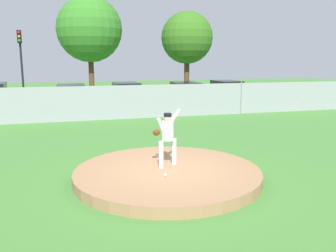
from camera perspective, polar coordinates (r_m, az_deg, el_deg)
ground_plane at (r=15.03m, az=-6.42°, el=-1.33°), size 80.00×80.00×0.00m
asphalt_strip at (r=23.34m, az=-9.98°, el=2.86°), size 44.00×7.00×0.01m
pitchers_mound at (r=9.33m, az=-0.10°, el=-7.88°), size 4.93×4.93×0.27m
pitcher_youth at (r=9.33m, az=-0.13°, el=-1.29°), size 0.80×0.36×1.56m
baseball at (r=8.72m, az=-0.46°, el=-8.02°), size 0.07×0.07×0.07m
chainlink_fence at (r=18.79m, az=-8.56°, el=3.84°), size 37.11×0.07×1.92m
parked_car_red at (r=25.91m, az=9.55°, el=5.41°), size 1.82×4.38×1.69m
parked_car_silver at (r=23.52m, az=-6.84°, el=4.97°), size 1.83×4.33×1.68m
parked_car_champagne at (r=23.05m, az=-15.58°, el=4.49°), size 1.91×4.72×1.62m
parked_car_slate at (r=24.10m, az=2.86°, el=5.15°), size 2.15×4.86×1.67m
traffic_light_near at (r=27.15m, az=-23.03°, el=10.75°), size 0.28×0.46×5.22m
tree_slender_far at (r=33.58m, az=-12.75°, el=15.20°), size 5.93×5.93×8.90m
tree_broad_left at (r=32.85m, az=3.15°, el=14.23°), size 4.73×4.73×7.56m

